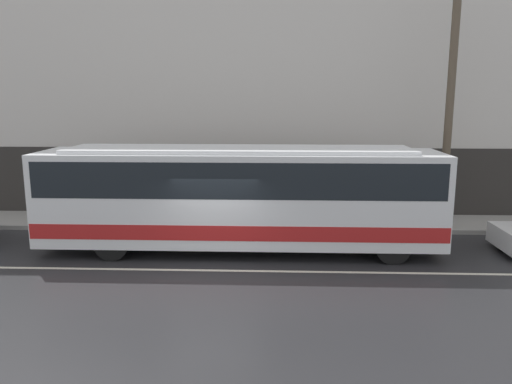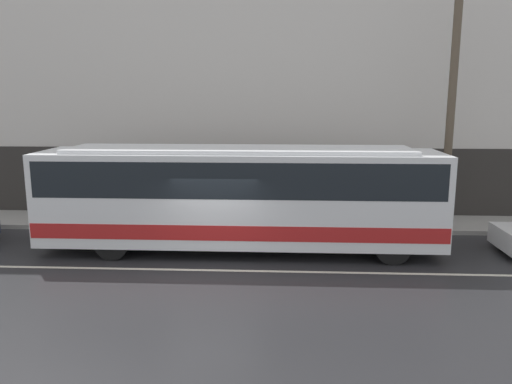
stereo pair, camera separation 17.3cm
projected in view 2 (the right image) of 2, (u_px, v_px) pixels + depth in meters
ground_plane at (212, 270)px, 13.98m from camera, size 60.00×60.00×0.00m
sidewalk at (231, 222)px, 19.06m from camera, size 60.00×2.38×0.16m
building_facade at (233, 60)px, 19.21m from camera, size 60.00×0.35×12.76m
lane_stripe at (212, 270)px, 13.98m from camera, size 54.00×0.14×0.01m
transit_bus at (240, 193)px, 15.46m from camera, size 12.28×2.53×3.26m
utility_pole_near at (451, 105)px, 17.14m from camera, size 0.28×0.28×8.69m
pedestrian_waiting at (243, 198)px, 19.20m from camera, size 0.36×0.36×1.71m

